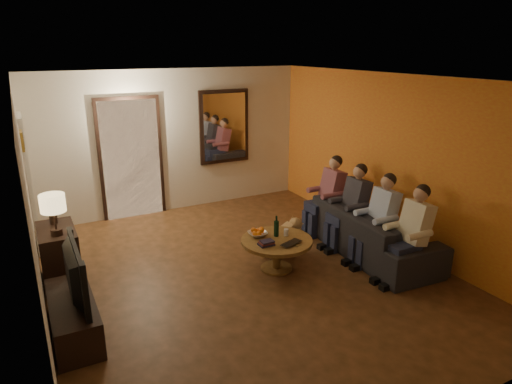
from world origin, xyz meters
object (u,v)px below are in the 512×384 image
sofa (369,230)px  person_a (411,237)px  person_b (379,222)px  coffee_table (276,254)px  person_c (352,209)px  person_d (329,198)px  table_lamp (54,215)px  bowl (258,234)px  tv_stand (73,317)px  dog (283,237)px  dresser (59,255)px  tv (67,274)px  wine_bottle (276,226)px  laptop (294,245)px

sofa → person_a: 0.94m
person_b → coffee_table: (-1.41, 0.45, -0.38)m
person_c → coffee_table: person_c is taller
person_b → person_d: size_ratio=1.00×
table_lamp → bowl: bearing=-13.3°
sofa → bowl: sofa is taller
table_lamp → tv_stand: size_ratio=0.44×
bowl → person_b: bearing=-22.8°
tv_stand → bowl: bowl is taller
bowl → dog: bearing=16.5°
dresser → dog: bearing=-12.4°
tv → dog: (3.01, 0.66, -0.44)m
person_c → person_d: 0.60m
tv_stand → wine_bottle: (2.73, 0.40, 0.40)m
dresser → bowl: bearing=-17.9°
tv_stand → person_b: size_ratio=1.03×
person_c → coffee_table: (-1.41, -0.15, -0.38)m
tv → bowl: (2.50, 0.52, -0.24)m
person_d → coffee_table: bearing=-152.0°
table_lamp → laptop: bearing=-21.4°
bowl → laptop: bearing=-60.8°
coffee_table → tv: bearing=-173.7°
table_lamp → laptop: 3.04m
person_a → person_c: same height
dresser → laptop: bearing=-25.2°
sofa → person_b: (-0.10, -0.30, 0.25)m
wine_bottle → laptop: wine_bottle is taller
table_lamp → person_a: (4.10, -1.86, -0.41)m
person_c → coffee_table: bearing=-173.9°
person_a → dog: 1.82m
tv_stand → person_d: 4.25m
tv → person_d: bearing=-75.7°
dresser → tv: size_ratio=0.77×
laptop → dresser: bearing=135.5°
person_d → dog: 1.20m
person_d → coffee_table: 1.64m
person_b → laptop: person_b is taller
dog → coffee_table: bearing=-132.8°
sofa → wine_bottle: (-1.46, 0.25, 0.26)m
tv → person_d: size_ratio=0.90×
tv_stand → tv: bearing=0.0°
person_a → person_c: (0.00, 1.20, 0.00)m
table_lamp → person_c: table_lamp is taller
table_lamp → dog: bearing=-8.4°
person_a → person_c: size_ratio=1.00×
dresser → sofa: dresser is taller
person_d → coffee_table: person_d is taller
table_lamp → sofa: (4.20, -0.96, -0.66)m
person_b → person_c: bearing=90.0°
dresser → person_c: 4.20m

